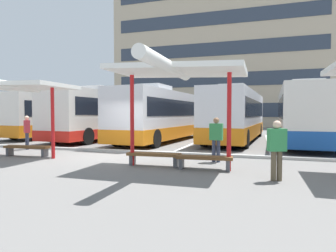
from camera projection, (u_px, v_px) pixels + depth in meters
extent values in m
plane|color=slate|center=(111.00, 156.00, 12.51)|extent=(160.00, 160.00, 0.00)
cube|color=tan|center=(221.00, 60.00, 46.96)|extent=(31.01, 14.21, 21.03)
cube|color=#2D3847|center=(214.00, 110.00, 40.50)|extent=(28.53, 0.08, 1.85)
cube|color=#2D3847|center=(215.00, 80.00, 40.33)|extent=(28.53, 0.08, 1.85)
cube|color=#2D3847|center=(215.00, 49.00, 40.15)|extent=(28.53, 0.08, 1.85)
cube|color=#2D3847|center=(215.00, 18.00, 39.98)|extent=(28.53, 0.08, 1.85)
cube|color=silver|center=(64.00, 115.00, 23.12)|extent=(3.64, 10.48, 2.93)
cube|color=orange|center=(64.00, 128.00, 23.16)|extent=(3.68, 10.52, 0.78)
cube|color=black|center=(63.00, 110.00, 23.10)|extent=(3.58, 9.66, 1.04)
cube|color=black|center=(102.00, 111.00, 27.77)|extent=(2.27, 0.32, 1.76)
cube|color=silver|center=(51.00, 93.00, 21.87)|extent=(1.77, 2.35, 0.36)
cylinder|color=black|center=(82.00, 128.00, 26.88)|extent=(0.40, 1.03, 1.00)
cylinder|color=black|center=(103.00, 128.00, 25.93)|extent=(0.40, 1.03, 1.00)
cylinder|color=black|center=(14.00, 132.00, 20.41)|extent=(0.40, 1.03, 1.00)
cylinder|color=black|center=(39.00, 133.00, 19.46)|extent=(0.40, 1.03, 1.00)
cube|color=silver|center=(113.00, 114.00, 21.50)|extent=(3.60, 12.55, 3.02)
cube|color=red|center=(113.00, 130.00, 21.55)|extent=(3.64, 12.60, 0.59)
cube|color=black|center=(113.00, 108.00, 21.48)|extent=(3.55, 11.57, 1.01)
cube|color=black|center=(150.00, 110.00, 27.18)|extent=(2.27, 0.27, 1.81)
cube|color=silver|center=(101.00, 89.00, 20.00)|extent=(1.73, 2.32, 0.36)
cylinder|color=black|center=(130.00, 128.00, 26.25)|extent=(0.38, 1.02, 1.00)
cylinder|color=black|center=(154.00, 129.00, 25.35)|extent=(0.38, 1.02, 1.00)
cylinder|color=black|center=(55.00, 135.00, 17.77)|extent=(0.38, 1.02, 1.00)
cylinder|color=black|center=(87.00, 136.00, 16.86)|extent=(0.38, 1.02, 1.00)
cube|color=silver|center=(163.00, 115.00, 19.16)|extent=(3.37, 10.90, 2.92)
cube|color=orange|center=(163.00, 131.00, 19.20)|extent=(3.42, 10.95, 0.73)
cube|color=black|center=(163.00, 108.00, 19.14)|extent=(3.34, 10.05, 0.98)
cube|color=black|center=(188.00, 110.00, 24.08)|extent=(2.22, 0.26, 1.75)
cube|color=silver|center=(154.00, 88.00, 17.85)|extent=(1.69, 2.31, 0.36)
cylinder|color=black|center=(168.00, 130.00, 23.13)|extent=(0.38, 1.02, 1.00)
cylinder|color=black|center=(196.00, 131.00, 22.26)|extent=(0.38, 1.02, 1.00)
cylinder|color=black|center=(117.00, 137.00, 16.16)|extent=(0.38, 1.02, 1.00)
cylinder|color=black|center=(155.00, 139.00, 15.28)|extent=(0.38, 1.02, 1.00)
cube|color=silver|center=(237.00, 115.00, 19.42)|extent=(3.32, 11.79, 2.94)
cube|color=orange|center=(237.00, 130.00, 19.46)|extent=(3.36, 11.84, 0.83)
cube|color=black|center=(237.00, 109.00, 19.40)|extent=(3.28, 10.87, 1.04)
cube|color=black|center=(248.00, 110.00, 24.77)|extent=(2.13, 0.25, 1.76)
cube|color=silver|center=(234.00, 88.00, 18.00)|extent=(1.62, 2.31, 0.36)
cylinder|color=black|center=(231.00, 130.00, 23.79)|extent=(0.38, 1.02, 1.00)
cylinder|color=black|center=(259.00, 130.00, 22.96)|extent=(0.38, 1.02, 1.00)
cylinder|color=black|center=(204.00, 138.00, 15.98)|extent=(0.38, 1.02, 1.00)
cylinder|color=black|center=(246.00, 139.00, 15.15)|extent=(0.38, 1.02, 1.00)
cube|color=silver|center=(303.00, 115.00, 17.14)|extent=(2.96, 10.93, 2.95)
cube|color=#194C9E|center=(303.00, 133.00, 17.18)|extent=(3.00, 10.97, 0.79)
cube|color=black|center=(304.00, 108.00, 17.12)|extent=(2.96, 10.06, 1.12)
cube|color=black|center=(296.00, 110.00, 22.19)|extent=(2.27, 0.16, 1.77)
cube|color=silver|center=(307.00, 84.00, 15.79)|extent=(1.62, 2.25, 0.36)
cylinder|color=black|center=(280.00, 132.00, 21.18)|extent=(0.34, 1.01, 1.00)
cylinder|color=black|center=(316.00, 132.00, 20.38)|extent=(0.34, 1.01, 1.00)
cylinder|color=black|center=(284.00, 141.00, 13.99)|extent=(0.34, 1.01, 1.00)
cube|color=white|center=(38.00, 136.00, 23.44)|extent=(0.16, 14.00, 0.01)
cube|color=white|center=(85.00, 137.00, 22.12)|extent=(0.16, 14.00, 0.01)
cube|color=white|center=(139.00, 139.00, 20.80)|extent=(0.16, 14.00, 0.01)
cube|color=white|center=(199.00, 141.00, 19.48)|extent=(0.16, 14.00, 0.01)
cube|color=white|center=(268.00, 143.00, 18.16)|extent=(0.16, 14.00, 0.01)
cylinder|color=red|center=(53.00, 123.00, 11.68)|extent=(0.14, 0.14, 2.86)
cube|color=white|center=(22.00, 86.00, 12.07)|extent=(3.96, 2.50, 0.20)
cylinder|color=white|center=(0.00, 84.00, 11.02)|extent=(0.36, 3.96, 0.36)
cube|color=brown|center=(27.00, 147.00, 12.34)|extent=(2.01, 0.62, 0.10)
cube|color=#4C4C51|center=(10.00, 152.00, 12.52)|extent=(0.15, 0.35, 0.35)
cube|color=#4C4C51|center=(45.00, 153.00, 12.18)|extent=(0.15, 0.35, 0.35)
cylinder|color=red|center=(132.00, 120.00, 10.14)|extent=(0.14, 0.14, 3.14)
cylinder|color=red|center=(229.00, 121.00, 9.14)|extent=(0.14, 0.14, 3.14)
cube|color=white|center=(178.00, 71.00, 9.57)|extent=(4.32, 2.54, 0.29)
cylinder|color=white|center=(168.00, 66.00, 8.50)|extent=(0.36, 4.32, 0.36)
cube|color=brown|center=(154.00, 154.00, 10.06)|extent=(1.90, 0.50, 0.10)
cube|color=#4C4C51|center=(132.00, 160.00, 10.28)|extent=(0.13, 0.34, 0.35)
cube|color=#4C4C51|center=(176.00, 162.00, 9.87)|extent=(0.13, 0.34, 0.35)
cube|color=brown|center=(204.00, 158.00, 9.33)|extent=(1.81, 0.54, 0.10)
cube|color=#4C4C51|center=(182.00, 164.00, 9.52)|extent=(0.14, 0.34, 0.35)
cube|color=#4C4C51|center=(228.00, 165.00, 9.16)|extent=(0.14, 0.34, 0.35)
cube|color=#ADADA8|center=(123.00, 151.00, 13.59)|extent=(44.00, 0.24, 0.12)
cylinder|color=brown|center=(279.00, 166.00, 7.82)|extent=(0.14, 0.14, 0.80)
cylinder|color=brown|center=(273.00, 166.00, 7.81)|extent=(0.14, 0.14, 0.80)
cube|color=#338C4C|center=(277.00, 140.00, 7.78)|extent=(0.52, 0.38, 0.60)
sphere|color=beige|center=(277.00, 125.00, 7.76)|extent=(0.22, 0.22, 0.22)
cylinder|color=#33384C|center=(27.00, 141.00, 14.65)|extent=(0.14, 0.14, 0.84)
cylinder|color=#33384C|center=(27.00, 141.00, 14.79)|extent=(0.14, 0.14, 0.84)
cube|color=#BF333F|center=(27.00, 127.00, 14.69)|extent=(0.53, 0.47, 0.63)
sphere|color=beige|center=(27.00, 118.00, 14.68)|extent=(0.23, 0.23, 0.23)
cylinder|color=#33384C|center=(214.00, 151.00, 10.89)|extent=(0.14, 0.14, 0.82)
cylinder|color=#33384C|center=(218.00, 151.00, 10.83)|extent=(0.14, 0.14, 0.82)
cube|color=#338C4C|center=(216.00, 132.00, 10.83)|extent=(0.49, 0.24, 0.62)
sphere|color=#936B4C|center=(216.00, 120.00, 10.81)|extent=(0.22, 0.22, 0.22)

